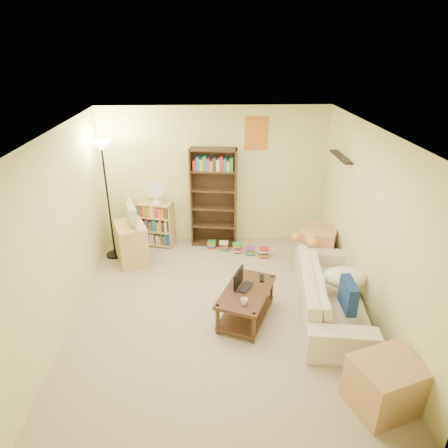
# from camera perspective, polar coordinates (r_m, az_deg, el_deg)

# --- Properties ---
(room) EXTENTS (4.50, 4.54, 2.52)m
(room) POSITION_cam_1_polar(r_m,az_deg,el_deg) (4.99, -0.76, 2.99)
(room) COLOR #C3B192
(room) RESTS_ON ground
(sofa) EXTENTS (2.40, 1.44, 0.63)m
(sofa) POSITION_cam_1_polar(r_m,az_deg,el_deg) (5.76, 15.12, -9.44)
(sofa) COLOR beige
(sofa) RESTS_ON ground
(navy_pillow) EXTENTS (0.14, 0.42, 0.37)m
(navy_pillow) POSITION_cam_1_polar(r_m,az_deg,el_deg) (5.24, 17.35, -9.67)
(navy_pillow) COLOR navy
(navy_pillow) RESTS_ON sofa
(cream_blanket) EXTENTS (0.58, 0.42, 0.25)m
(cream_blanket) POSITION_cam_1_polar(r_m,az_deg,el_deg) (5.72, 16.85, -7.28)
(cream_blanket) COLOR white
(cream_blanket) RESTS_ON sofa
(tabby_cat) EXTENTS (0.50, 0.23, 0.17)m
(tabby_cat) POSITION_cam_1_polar(r_m,az_deg,el_deg) (6.24, 11.89, -2.06)
(tabby_cat) COLOR orange
(tabby_cat) RESTS_ON sofa
(coffee_table) EXTENTS (0.92, 1.15, 0.45)m
(coffee_table) POSITION_cam_1_polar(r_m,az_deg,el_deg) (5.47, 3.19, -10.75)
(coffee_table) COLOR #4A2B1C
(coffee_table) RESTS_ON ground
(laptop) EXTENTS (0.44, 0.43, 0.02)m
(laptop) POSITION_cam_1_polar(r_m,az_deg,el_deg) (5.41, 3.56, -9.07)
(laptop) COLOR black
(laptop) RESTS_ON coffee_table
(laptop_screen) EXTENTS (0.14, 0.32, 0.23)m
(laptop_screen) POSITION_cam_1_polar(r_m,az_deg,el_deg) (5.38, 2.10, -7.68)
(laptop_screen) COLOR white
(laptop_screen) RESTS_ON laptop
(mug) EXTENTS (0.18, 0.18, 0.09)m
(mug) POSITION_cam_1_polar(r_m,az_deg,el_deg) (5.09, 2.90, -11.04)
(mug) COLOR silver
(mug) RESTS_ON coffee_table
(tv_remote) EXTENTS (0.07, 0.19, 0.02)m
(tv_remote) POSITION_cam_1_polar(r_m,az_deg,el_deg) (5.63, 5.38, -7.71)
(tv_remote) COLOR black
(tv_remote) RESTS_ON coffee_table
(tv_stand) EXTENTS (0.66, 0.77, 0.70)m
(tv_stand) POSITION_cam_1_polar(r_m,az_deg,el_deg) (6.95, -13.09, -2.69)
(tv_stand) COLOR tan
(tv_stand) RESTS_ON ground
(television) EXTENTS (0.69, 0.50, 0.37)m
(television) POSITION_cam_1_polar(r_m,az_deg,el_deg) (6.73, -13.52, 1.33)
(television) COLOR black
(television) RESTS_ON tv_stand
(tall_bookshelf) EXTENTS (0.84, 0.38, 1.81)m
(tall_bookshelf) POSITION_cam_1_polar(r_m,az_deg,el_deg) (7.14, -1.48, 4.03)
(tall_bookshelf) COLOR #3F2A18
(tall_bookshelf) RESTS_ON ground
(short_bookshelf) EXTENTS (0.70, 0.42, 0.84)m
(short_bookshelf) POSITION_cam_1_polar(r_m,az_deg,el_deg) (7.40, -9.73, -0.03)
(short_bookshelf) COLOR tan
(short_bookshelf) RESTS_ON ground
(desk_fan) EXTENTS (0.30, 0.17, 0.43)m
(desk_fan) POSITION_cam_1_polar(r_m,az_deg,el_deg) (7.11, -9.77, 4.62)
(desk_fan) COLOR white
(desk_fan) RESTS_ON short_bookshelf
(floor_lamp) EXTENTS (0.35, 0.35, 2.05)m
(floor_lamp) POSITION_cam_1_polar(r_m,az_deg,el_deg) (6.77, -16.80, 7.86)
(floor_lamp) COLOR black
(floor_lamp) RESTS_ON ground
(side_table) EXTENTS (0.73, 0.73, 0.63)m
(side_table) POSITION_cam_1_polar(r_m,az_deg,el_deg) (6.95, 13.29, -3.04)
(side_table) COLOR tan
(side_table) RESTS_ON ground
(end_cabinet) EXTENTS (0.81, 0.74, 0.56)m
(end_cabinet) POSITION_cam_1_polar(r_m,az_deg,el_deg) (4.68, 22.11, -20.49)
(end_cabinet) COLOR tan
(end_cabinet) RESTS_ON ground
(book_stacks) EXTENTS (1.07, 0.52, 0.20)m
(book_stacks) POSITION_cam_1_polar(r_m,az_deg,el_deg) (7.17, 2.03, -3.53)
(book_stacks) COLOR red
(book_stacks) RESTS_ON ground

